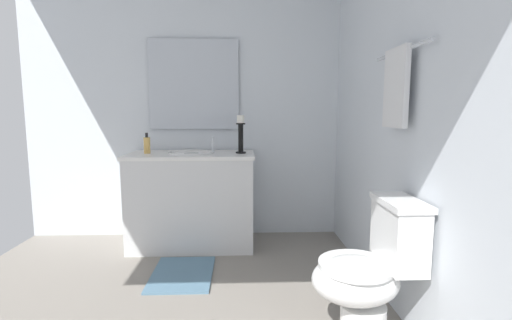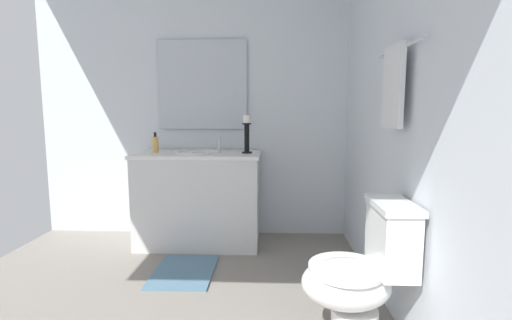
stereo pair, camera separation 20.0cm
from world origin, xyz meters
name	(u,v)px [view 1 (the left image)]	position (x,y,z in m)	size (l,w,h in m)	color
floor	(150,319)	(0.00, 0.00, -0.01)	(3.03, 2.96, 0.02)	gray
wall_back	(410,106)	(0.00, 1.48, 1.23)	(3.03, 0.04, 2.45)	silver
wall_left	(185,108)	(-1.52, 0.00, 1.23)	(0.04, 2.96, 2.45)	silver
vanity_cabinet	(192,199)	(-1.19, 0.10, 0.42)	(0.58, 1.11, 0.83)	silver
sink_basin	(192,158)	(-1.19, 0.10, 0.79)	(0.40, 0.40, 0.24)	white
mirror	(194,85)	(-1.47, 0.10, 1.44)	(0.02, 0.83, 0.82)	silver
candle_holder_tall	(241,133)	(-1.18, 0.53, 1.01)	(0.09, 0.09, 0.33)	black
soap_bottle	(147,145)	(-1.19, -0.29, 0.91)	(0.06, 0.06, 0.18)	#E5B259
toilet	(368,271)	(0.23, 1.20, 0.37)	(0.39, 0.54, 0.75)	white
towel_bar	(401,51)	(-0.02, 1.42, 1.53)	(0.02, 0.02, 0.69)	silver
towel_near_vanity	(396,88)	(-0.02, 1.40, 1.33)	(0.28, 0.03, 0.44)	white
bath_mat	(182,274)	(-0.57, 0.10, 0.01)	(0.60, 0.44, 0.02)	slate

